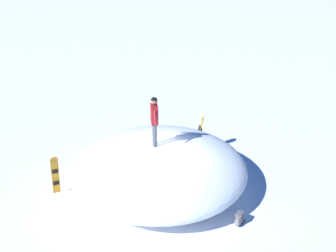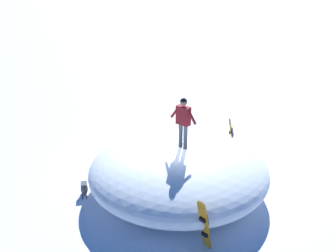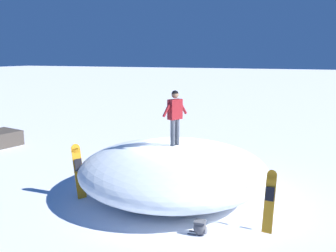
# 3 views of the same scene
# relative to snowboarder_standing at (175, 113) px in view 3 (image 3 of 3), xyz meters

# --- Properties ---
(ground) EXTENTS (240.00, 240.00, 0.00)m
(ground) POSITION_rel_snowboarder_standing_xyz_m (0.15, 0.47, -2.72)
(ground) COLOR white
(snow_mound) EXTENTS (8.51, 8.51, 1.67)m
(snow_mound) POSITION_rel_snowboarder_standing_xyz_m (-0.10, 0.11, -1.88)
(snow_mound) COLOR white
(snow_mound) RESTS_ON ground
(snowboarder_standing) EXTENTS (0.50, 0.99, 1.74)m
(snowboarder_standing) POSITION_rel_snowboarder_standing_xyz_m (0.00, 0.00, 0.00)
(snowboarder_standing) COLOR #333842
(snowboarder_standing) RESTS_ON snow_mound
(snowboard_primary_upright) EXTENTS (0.49, 0.45, 1.71)m
(snowboard_primary_upright) POSITION_rel_snowboarder_standing_xyz_m (-2.79, -1.28, -1.83)
(snowboard_primary_upright) COLOR orange
(snowboard_primary_upright) RESTS_ON ground
(snowboard_secondary_upright) EXTENTS (0.28, 0.38, 1.59)m
(snowboard_secondary_upright) POSITION_rel_snowboarder_standing_xyz_m (3.14, -1.30, -1.90)
(snowboard_secondary_upright) COLOR orange
(snowboard_secondary_upright) RESTS_ON ground
(backpack_near) EXTENTS (0.51, 0.32, 0.37)m
(backpack_near) POSITION_rel_snowboarder_standing_xyz_m (1.59, -2.22, -2.53)
(backpack_near) COLOR #4C4C51
(backpack_near) RESTS_ON ground
(backpack_far) EXTENTS (0.56, 0.40, 0.46)m
(backpack_far) POSITION_rel_snowboarder_standing_xyz_m (-1.16, 3.17, -2.49)
(backpack_far) COLOR #4C4C51
(backpack_far) RESTS_ON ground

